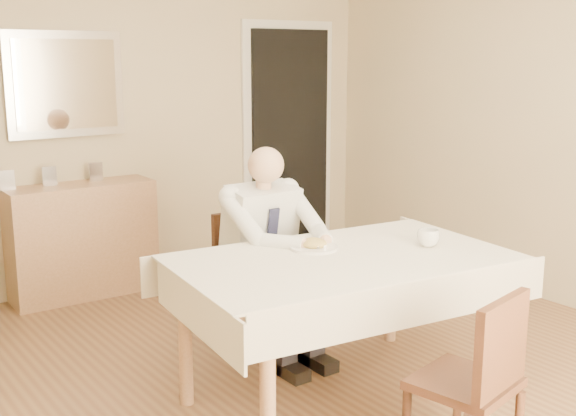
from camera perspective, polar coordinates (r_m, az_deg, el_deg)
room at (r=3.57m, az=3.31°, el=4.54°), size 5.00×5.02×2.60m
doorway at (r=6.48m, az=0.10°, el=5.31°), size 0.96×0.07×2.10m
mirror at (r=5.51m, az=-17.16°, el=9.31°), size 0.86×0.04×0.76m
dining_table at (r=3.73m, az=4.30°, el=-5.09°), size 1.83×1.22×0.75m
chair_far at (r=4.46m, az=-3.02°, el=-5.01°), size 0.40×0.40×0.82m
chair_near at (r=3.17m, az=14.83°, el=-12.70°), size 0.46×0.46×0.82m
seated_man at (r=4.18m, az=-0.96°, el=-2.85°), size 0.48×0.72×1.24m
plate at (r=3.84m, az=2.05°, el=-3.13°), size 0.26×0.26×0.02m
food at (r=3.83m, az=2.05°, el=-2.81°), size 0.14×0.14×0.06m
knife at (r=3.81m, az=3.08°, el=-2.98°), size 0.01×0.13×0.01m
fork at (r=3.76m, az=2.13°, el=-3.16°), size 0.01×0.13×0.01m
coffee_mug at (r=3.95m, az=11.03°, el=-2.34°), size 0.15×0.15×0.09m
sideboard at (r=5.54m, az=-15.92°, el=-2.46°), size 1.06×0.38×0.84m
photo_frame_left at (r=5.36m, az=-21.30°, el=2.06°), size 0.10×0.02×0.14m
photo_frame_center at (r=5.43m, az=-18.34°, el=2.40°), size 0.10×0.02×0.14m
photo_frame_right at (r=5.54m, az=-14.94°, el=2.80°), size 0.10×0.02×0.14m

